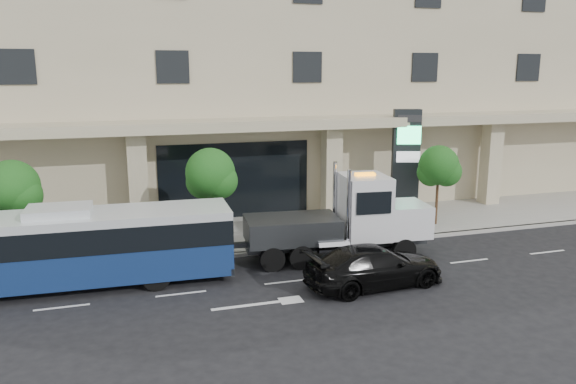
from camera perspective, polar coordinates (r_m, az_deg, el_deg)
name	(u,v)px	position (r m, az deg, el deg)	size (l,w,h in m)	color
ground	(277,269)	(22.89, -1.16, -7.79)	(120.00, 120.00, 0.00)	black
sidewalk	(248,233)	(27.47, -4.04, -4.20)	(120.00, 6.00, 0.15)	gray
curb	(264,252)	(24.69, -2.45, -6.10)	(120.00, 0.30, 0.15)	gray
convention_center	(208,35)	(36.63, -8.14, 15.49)	(60.00, 17.60, 20.00)	tan
tree_left	(13,191)	(25.07, -26.16, 0.10)	(2.27, 2.20, 4.22)	#422B19
tree_mid	(211,176)	(25.01, -7.83, 1.58)	(2.28, 2.20, 4.38)	#422B19
tree_right	(439,168)	(29.15, 15.10, 2.34)	(2.10, 2.00, 4.04)	#422B19
city_bus	(62,247)	(22.01, -22.00, -5.24)	(12.29, 3.01, 3.09)	black
tow_truck	(346,221)	(23.78, 5.93, -2.91)	(8.86, 2.89, 4.02)	#2D3033
black_sedan	(374,266)	(21.15, 8.77, -7.45)	(2.16, 5.31, 1.54)	black
signage_pylon	(405,162)	(30.51, 11.85, 2.97)	(1.50, 0.91, 5.71)	black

